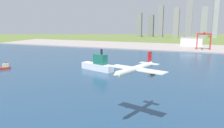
# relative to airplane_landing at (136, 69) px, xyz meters

# --- Properties ---
(ground_plane) EXTENTS (2400.00, 2400.00, 0.00)m
(ground_plane) POSITION_rel_airplane_landing_xyz_m (-24.96, 202.55, -32.41)
(ground_plane) COLOR olive
(water_bay) EXTENTS (840.00, 360.00, 0.15)m
(water_bay) POSITION_rel_airplane_landing_xyz_m (-24.96, 142.55, -32.33)
(water_bay) COLOR navy
(water_bay) RESTS_ON ground
(industrial_pier) EXTENTS (840.00, 140.00, 2.50)m
(industrial_pier) POSITION_rel_airplane_landing_xyz_m (-24.96, 392.55, -31.16)
(industrial_pier) COLOR #A59996
(industrial_pier) RESTS_ON ground
(airplane_landing) EXTENTS (34.62, 37.83, 11.21)m
(airplane_landing) POSITION_rel_airplane_landing_xyz_m (0.00, 0.00, 0.00)
(airplane_landing) COLOR silver
(tugboat_small) EXTENTS (12.36, 17.66, 9.03)m
(tugboat_small) POSITION_rel_airplane_landing_xyz_m (-187.99, 86.15, -29.75)
(tugboat_small) COLOR #B22D1E
(tugboat_small) RESTS_ON water_bay
(ferry_boat) EXTENTS (45.20, 24.42, 25.86)m
(ferry_boat) POSITION_rel_airplane_landing_xyz_m (-78.44, 123.12, -25.15)
(ferry_boat) COLOR white
(ferry_boat) RESTS_ON water_bay
(port_crane_red) EXTENTS (26.98, 38.54, 34.69)m
(port_crane_red) POSITION_rel_airplane_landing_xyz_m (42.07, 361.28, -4.57)
(port_crane_red) COLOR #B72D23
(port_crane_red) RESTS_ON industrial_pier
(warehouse_main) EXTENTS (47.18, 34.35, 19.14)m
(warehouse_main) POSITION_rel_airplane_landing_xyz_m (17.56, 429.86, -20.31)
(warehouse_main) COLOR white
(warehouse_main) RESTS_ON industrial_pier
(distant_skyline) EXTENTS (270.25, 66.75, 144.44)m
(distant_skyline) POSITION_rel_airplane_landing_xyz_m (-26.56, 722.54, 24.45)
(distant_skyline) COLOR gray
(distant_skyline) RESTS_ON ground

